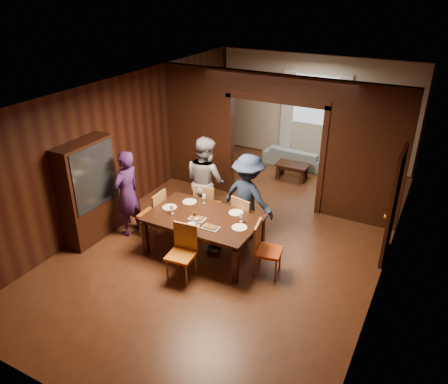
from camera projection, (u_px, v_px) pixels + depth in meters
The scene contains 32 objects.
floor at pixel (242, 232), 8.87m from camera, with size 9.00×9.00×0.00m, color #492814.
ceiling at pixel (245, 90), 7.58m from camera, with size 5.50×9.00×0.02m, color silver.
room_walls at pixel (280, 135), 9.69m from camera, with size 5.52×9.01×2.90m.
person_purple at pixel (127, 193), 8.51m from camera, with size 0.64×0.42×1.75m, color #381B4F.
person_grey at pixel (205, 181), 8.87m from camera, with size 0.91×0.71×1.88m, color slate.
person_navy at pixel (248, 197), 8.41m from camera, with size 1.11×0.64×1.72m, color #1C2C46.
sofa at pixel (297, 157), 11.89m from camera, with size 1.75×0.68×0.51m, color #83A3AC.
serving_bowl at pixel (214, 214), 7.92m from camera, with size 0.29×0.29×0.07m, color black.
dining_table at pixel (204, 235), 8.09m from camera, with size 2.02×1.26×0.76m, color black.
coffee_table at pixel (292, 171), 11.15m from camera, with size 0.80×0.50×0.40m, color black.
chair_left at pixel (152, 213), 8.60m from camera, with size 0.44×0.44×0.97m, color #D06713, non-canonical shape.
chair_right at pixel (268, 250), 7.46m from camera, with size 0.44×0.44×0.97m, color #CA4713, non-canonical shape.
chair_far_l at pixel (208, 204), 8.95m from camera, with size 0.44×0.44×0.97m, color #C15912, non-canonical shape.
chair_far_r at pixel (247, 218), 8.43m from camera, with size 0.44×0.44×0.97m, color orange, non-canonical shape.
chair_near at pixel (181, 254), 7.34m from camera, with size 0.44×0.44×0.97m, color orange, non-canonical shape.
hutch at pixel (89, 191), 8.30m from camera, with size 0.40×1.20×2.00m, color black.
door_right at pixel (393, 206), 7.67m from camera, with size 0.06×0.90×2.10m, color black.
window_far at pixel (315, 100), 11.63m from camera, with size 1.20×0.03×1.30m, color silver.
curtain_left at pixel (287, 113), 12.11m from camera, with size 0.35×0.06×2.40m, color white.
curtain_right at pixel (341, 121), 11.48m from camera, with size 0.35×0.06×2.40m, color white.
plate_left at pixel (170, 207), 8.23m from camera, with size 0.27×0.27×0.01m, color white.
plate_far_l at pixel (189, 202), 8.43m from camera, with size 0.27×0.27×0.01m, color white.
plate_far_r at pixel (236, 213), 8.04m from camera, with size 0.27×0.27×0.01m, color white.
plate_right at pixel (239, 227), 7.57m from camera, with size 0.27×0.27×0.01m, color white.
plate_near at pixel (192, 226), 7.61m from camera, with size 0.27×0.27×0.01m, color silver.
platter_a at pixel (197, 218), 7.83m from camera, with size 0.30×0.20×0.04m, color gray.
platter_b at pixel (211, 227), 7.55m from camera, with size 0.30×0.20×0.04m, color gray.
wineglass_left at pixel (172, 209), 7.98m from camera, with size 0.08×0.08×0.18m, color white, non-canonical shape.
wineglass_far at pixel (204, 199), 8.36m from camera, with size 0.08×0.08×0.18m, color white, non-canonical shape.
wineglass_right at pixel (242, 217), 7.72m from camera, with size 0.08×0.08×0.18m, color silver, non-canonical shape.
tumbler at pixel (197, 222), 7.61m from camera, with size 0.07×0.07×0.14m, color white.
condiment_jar at pixel (195, 214), 7.89m from camera, with size 0.08×0.08×0.11m, color #462210, non-canonical shape.
Camera 1 is at (3.23, -6.86, 4.69)m, focal length 35.00 mm.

